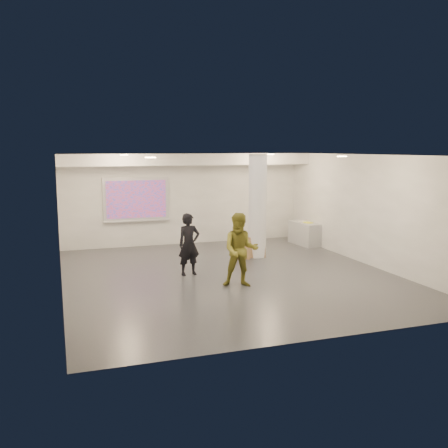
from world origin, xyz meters
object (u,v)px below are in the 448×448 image
object	(u,v)px
woman	(189,244)
man	(240,250)
projection_screen	(136,200)
column	(257,206)
credenza	(305,233)

from	to	relation	value
woman	man	bearing A→B (deg)	-67.52
projection_screen	woman	xyz separation A→B (m)	(0.67, -4.07, -0.75)
man	projection_screen	bearing A→B (deg)	124.58
projection_screen	woman	bearing A→B (deg)	-80.68
column	projection_screen	distance (m)	4.08
projection_screen	column	bearing A→B (deg)	-40.56
woman	man	size ratio (longest dim) A/B	0.91
credenza	man	bearing A→B (deg)	-138.32
credenza	man	xyz separation A→B (m)	(-3.80, -4.06, 0.48)
woman	man	xyz separation A→B (m)	(0.85, -1.41, 0.07)
projection_screen	credenza	distance (m)	5.63
column	credenza	distance (m)	2.78
woman	credenza	bearing A→B (deg)	21.04
woman	man	world-z (taller)	man
column	woman	distance (m)	2.91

